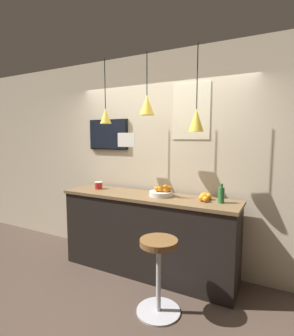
% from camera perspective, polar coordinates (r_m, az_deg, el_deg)
% --- Properties ---
extents(ground_plane, '(14.00, 14.00, 0.00)m').
position_cam_1_polar(ground_plane, '(3.26, -5.86, -26.30)').
color(ground_plane, '#47382D').
extents(back_wall, '(8.00, 0.06, 2.90)m').
position_cam_1_polar(back_wall, '(3.65, 2.87, 1.60)').
color(back_wall, beige).
rests_on(back_wall, ground_plane).
extents(service_counter, '(2.33, 0.56, 1.04)m').
position_cam_1_polar(service_counter, '(3.52, 0.00, -14.18)').
color(service_counter, black).
rests_on(service_counter, ground_plane).
extents(bar_stool, '(0.45, 0.45, 0.77)m').
position_cam_1_polar(bar_stool, '(2.80, 2.55, -20.33)').
color(bar_stool, '#B7B7BC').
rests_on(bar_stool, ground_plane).
extents(fruit_bowl, '(0.30, 0.30, 0.14)m').
position_cam_1_polar(fruit_bowl, '(3.31, 3.26, -5.23)').
color(fruit_bowl, beige).
rests_on(fruit_bowl, service_counter).
extents(orange_pile, '(0.14, 0.22, 0.08)m').
position_cam_1_polar(orange_pile, '(3.16, 12.42, -6.18)').
color(orange_pile, orange).
rests_on(orange_pile, service_counter).
extents(juice_bottle, '(0.07, 0.07, 0.22)m').
position_cam_1_polar(juice_bottle, '(3.07, 15.87, -5.62)').
color(juice_bottle, '#286B33').
rests_on(juice_bottle, service_counter).
extents(spread_jar, '(0.11, 0.11, 0.10)m').
position_cam_1_polar(spread_jar, '(3.82, -10.50, -3.73)').
color(spread_jar, red).
rests_on(spread_jar, service_counter).
extents(pendant_lamp_left, '(0.16, 0.16, 0.85)m').
position_cam_1_polar(pendant_lamp_left, '(3.63, -9.01, 11.18)').
color(pendant_lamp_left, black).
extents(pendant_lamp_middle, '(0.19, 0.19, 0.76)m').
position_cam_1_polar(pendant_lamp_middle, '(3.31, -0.02, 13.54)').
color(pendant_lamp_middle, black).
extents(pendant_lamp_right, '(0.17, 0.17, 0.96)m').
position_cam_1_polar(pendant_lamp_right, '(3.05, 10.69, 10.24)').
color(pendant_lamp_right, black).
extents(mounted_tv, '(0.67, 0.04, 0.45)m').
position_cam_1_polar(mounted_tv, '(4.02, -8.43, 7.21)').
color(mounted_tv, black).
extents(hanging_menu_board, '(0.24, 0.01, 0.17)m').
position_cam_1_polar(hanging_menu_board, '(3.20, -4.57, 6.13)').
color(hanging_menu_board, white).
extents(wall_poster, '(0.49, 0.01, 0.71)m').
position_cam_1_polar(wall_poster, '(3.45, 9.59, 12.06)').
color(wall_poster, beige).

